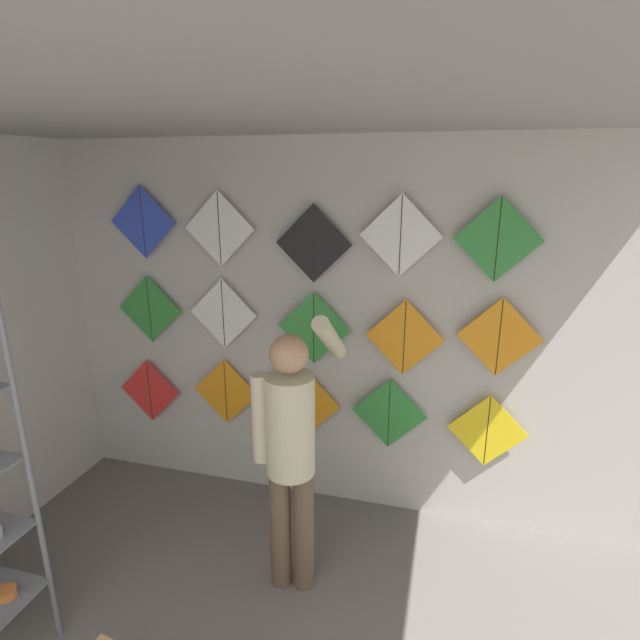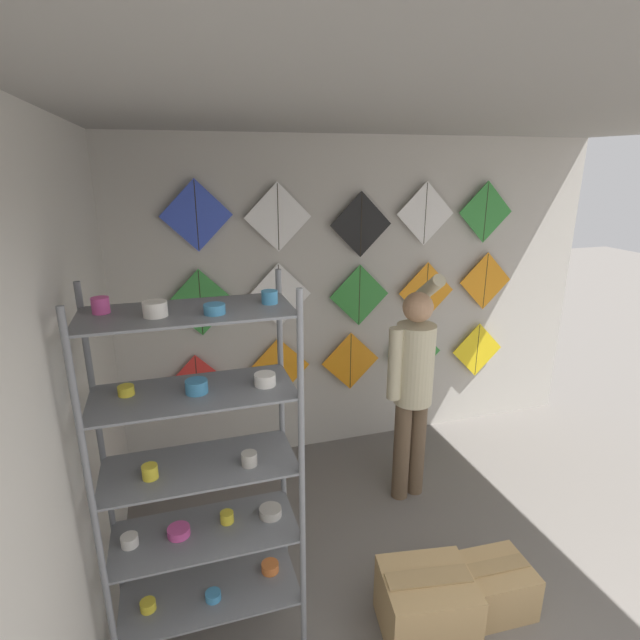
{
  "view_description": "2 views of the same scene",
  "coord_description": "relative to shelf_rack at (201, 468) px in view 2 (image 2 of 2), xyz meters",
  "views": [
    {
      "loc": [
        1.04,
        0.01,
        2.55
      ],
      "look_at": [
        0.19,
        3.13,
        1.59
      ],
      "focal_mm": 28.0,
      "sensor_mm": 36.0,
      "label": 1
    },
    {
      "loc": [
        -1.51,
        -0.61,
        2.57
      ],
      "look_at": [
        -0.36,
        3.13,
        1.34
      ],
      "focal_mm": 28.0,
      "sensor_mm": 36.0,
      "label": 2
    }
  ],
  "objects": [
    {
      "name": "back_panel",
      "position": [
        1.45,
        1.89,
        0.24
      ],
      "size": [
        4.77,
        0.06,
        2.8
      ],
      "primitive_type": "cube",
      "color": "#BCB7AD",
      "rests_on": "ground"
    },
    {
      "name": "left_panel",
      "position": [
        -0.57,
        0.15,
        0.24
      ],
      "size": [
        0.06,
        4.23,
        2.8
      ],
      "primitive_type": "cube",
      "color": "#BCB7AD",
      "rests_on": "ground"
    },
    {
      "name": "ceiling_slab",
      "position": [
        1.45,
        0.15,
        1.66
      ],
      "size": [
        4.77,
        4.23,
        0.04
      ],
      "primitive_type": "cube",
      "color": "gray"
    },
    {
      "name": "shelf_rack",
      "position": [
        0.0,
        0.0,
        0.0
      ],
      "size": [
        0.94,
        0.44,
        2.07
      ],
      "color": "slate",
      "rests_on": "ground"
    },
    {
      "name": "shopkeeper",
      "position": [
        1.63,
        0.93,
        -0.14
      ],
      "size": [
        0.45,
        0.65,
        1.8
      ],
      "rotation": [
        0.0,
        0.0,
        0.15
      ],
      "color": "brown",
      "rests_on": "ground"
    },
    {
      "name": "cardboard_box",
      "position": [
        1.16,
        -0.25,
        -0.97
      ],
      "size": [
        0.56,
        0.5,
        0.39
      ],
      "rotation": [
        0.0,
        0.0,
        -0.16
      ],
      "color": "tan",
      "rests_on": "ground"
    },
    {
      "name": "cardboard_box_spare",
      "position": [
        1.63,
        -0.21,
        -1.01
      ],
      "size": [
        0.43,
        0.37,
        0.3
      ],
      "rotation": [
        0.0,
        0.0,
        -0.05
      ],
      "color": "tan",
      "rests_on": "ground"
    },
    {
      "name": "kite_0",
      "position": [
        0.08,
        1.8,
        -0.38
      ],
      "size": [
        0.55,
        0.01,
        0.55
      ],
      "color": "red"
    },
    {
      "name": "kite_1",
      "position": [
        0.78,
        1.8,
        -0.3
      ],
      "size": [
        0.55,
        0.01,
        0.55
      ],
      "color": "orange"
    },
    {
      "name": "kite_2",
      "position": [
        1.45,
        1.8,
        -0.32
      ],
      "size": [
        0.55,
        0.01,
        0.55
      ],
      "color": "orange"
    },
    {
      "name": "kite_3",
      "position": [
        2.1,
        1.8,
        -0.32
      ],
      "size": [
        0.55,
        0.01,
        0.55
      ],
      "color": "#338C38"
    },
    {
      "name": "kite_4",
      "position": [
        2.8,
        1.8,
        -0.36
      ],
      "size": [
        0.55,
        0.01,
        0.55
      ],
      "color": "yellow"
    },
    {
      "name": "kite_5",
      "position": [
        0.15,
        1.8,
        0.34
      ],
      "size": [
        0.55,
        0.01,
        0.55
      ],
      "color": "#338C38"
    },
    {
      "name": "kite_6",
      "position": [
        0.8,
        1.8,
        0.35
      ],
      "size": [
        0.55,
        0.01,
        0.55
      ],
      "color": "white"
    },
    {
      "name": "kite_7",
      "position": [
        1.52,
        1.8,
        0.3
      ],
      "size": [
        0.55,
        0.01,
        0.55
      ],
      "color": "#338C38"
    },
    {
      "name": "kite_8",
      "position": [
        2.19,
        1.8,
        0.28
      ],
      "size": [
        0.55,
        0.01,
        0.55
      ],
      "color": "orange"
    },
    {
      "name": "kite_9",
      "position": [
        2.81,
        1.8,
        0.34
      ],
      "size": [
        0.55,
        0.01,
        0.55
      ],
      "color": "orange"
    },
    {
      "name": "kite_10",
      "position": [
        0.17,
        1.8,
        1.03
      ],
      "size": [
        0.55,
        0.01,
        0.55
      ],
      "color": "blue"
    },
    {
      "name": "kite_11",
      "position": [
        0.81,
        1.8,
        1.0
      ],
      "size": [
        0.55,
        0.01,
        0.55
      ],
      "color": "white"
    },
    {
      "name": "kite_12",
      "position": [
        1.52,
        1.8,
        0.92
      ],
      "size": [
        0.55,
        0.01,
        0.55
      ],
      "color": "black"
    },
    {
      "name": "kite_13",
      "position": [
        2.13,
        1.8,
        0.99
      ],
      "size": [
        0.55,
        0.01,
        0.55
      ],
      "color": "white"
    },
    {
      "name": "kite_14",
      "position": [
        2.74,
        1.8,
        0.99
      ],
      "size": [
        0.55,
        0.01,
        0.55
      ],
      "color": "#338C38"
    }
  ]
}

